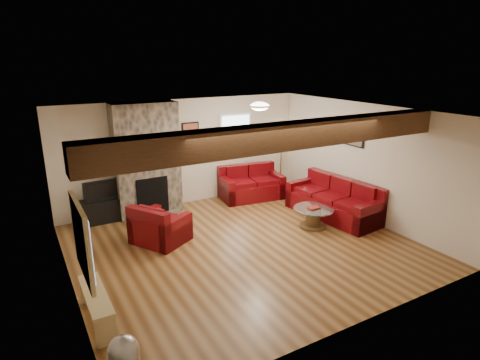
{
  "coord_description": "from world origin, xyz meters",
  "views": [
    {
      "loc": [
        -3.45,
        -5.92,
        3.41
      ],
      "look_at": [
        0.16,
        0.4,
        1.17
      ],
      "focal_mm": 30.0,
      "sensor_mm": 36.0,
      "label": 1
    }
  ],
  "objects_px": {
    "loveseat": "(251,183)",
    "television": "(102,189)",
    "tv_cabinet": "(104,210)",
    "coffee_table": "(313,217)",
    "armchair_red": "(160,223)",
    "sofa_three": "(334,199)",
    "floor_lamp": "(282,137)"
  },
  "relations": [
    {
      "from": "loveseat",
      "to": "television",
      "type": "xyz_separation_m",
      "value": [
        -3.54,
        0.3,
        0.32
      ]
    },
    {
      "from": "sofa_three",
      "to": "television",
      "type": "height_order",
      "value": "television"
    },
    {
      "from": "tv_cabinet",
      "to": "coffee_table",
      "type": "bearing_deg",
      "value": -33.66
    },
    {
      "from": "loveseat",
      "to": "floor_lamp",
      "type": "xyz_separation_m",
      "value": [
        1.12,
        0.32,
        0.99
      ]
    },
    {
      "from": "sofa_three",
      "to": "armchair_red",
      "type": "bearing_deg",
      "value": -106.21
    },
    {
      "from": "tv_cabinet",
      "to": "television",
      "type": "xyz_separation_m",
      "value": [
        0.0,
        0.0,
        0.47
      ]
    },
    {
      "from": "sofa_three",
      "to": "tv_cabinet",
      "type": "bearing_deg",
      "value": -122.54
    },
    {
      "from": "sofa_three",
      "to": "coffee_table",
      "type": "relative_size",
      "value": 2.56
    },
    {
      "from": "coffee_table",
      "to": "tv_cabinet",
      "type": "distance_m",
      "value": 4.48
    },
    {
      "from": "armchair_red",
      "to": "television",
      "type": "distance_m",
      "value": 1.76
    },
    {
      "from": "loveseat",
      "to": "coffee_table",
      "type": "height_order",
      "value": "loveseat"
    },
    {
      "from": "floor_lamp",
      "to": "television",
      "type": "bearing_deg",
      "value": -179.75
    },
    {
      "from": "sofa_three",
      "to": "loveseat",
      "type": "xyz_separation_m",
      "value": [
        -0.95,
        1.94,
        -0.01
      ]
    },
    {
      "from": "coffee_table",
      "to": "floor_lamp",
      "type": "relative_size",
      "value": 0.51
    },
    {
      "from": "loveseat",
      "to": "armchair_red",
      "type": "height_order",
      "value": "loveseat"
    },
    {
      "from": "coffee_table",
      "to": "floor_lamp",
      "type": "bearing_deg",
      "value": 69.63
    },
    {
      "from": "coffee_table",
      "to": "television",
      "type": "xyz_separation_m",
      "value": [
        -3.73,
        2.48,
        0.51
      ]
    },
    {
      "from": "coffee_table",
      "to": "tv_cabinet",
      "type": "height_order",
      "value": "tv_cabinet"
    },
    {
      "from": "coffee_table",
      "to": "tv_cabinet",
      "type": "relative_size",
      "value": 0.85
    },
    {
      "from": "armchair_red",
      "to": "floor_lamp",
      "type": "distance_m",
      "value": 4.35
    },
    {
      "from": "loveseat",
      "to": "sofa_three",
      "type": "bearing_deg",
      "value": -56.16
    },
    {
      "from": "sofa_three",
      "to": "tv_cabinet",
      "type": "relative_size",
      "value": 2.18
    },
    {
      "from": "armchair_red",
      "to": "coffee_table",
      "type": "relative_size",
      "value": 1.11
    },
    {
      "from": "sofa_three",
      "to": "armchair_red",
      "type": "distance_m",
      "value": 3.82
    },
    {
      "from": "tv_cabinet",
      "to": "television",
      "type": "distance_m",
      "value": 0.47
    },
    {
      "from": "sofa_three",
      "to": "floor_lamp",
      "type": "height_order",
      "value": "floor_lamp"
    },
    {
      "from": "armchair_red",
      "to": "floor_lamp",
      "type": "xyz_separation_m",
      "value": [
        3.92,
        1.58,
        1.02
      ]
    },
    {
      "from": "sofa_three",
      "to": "armchair_red",
      "type": "relative_size",
      "value": 2.3
    },
    {
      "from": "television",
      "to": "loveseat",
      "type": "bearing_deg",
      "value": -4.85
    },
    {
      "from": "loveseat",
      "to": "television",
      "type": "bearing_deg",
      "value": -177.06
    },
    {
      "from": "tv_cabinet",
      "to": "television",
      "type": "bearing_deg",
      "value": 0.0
    },
    {
      "from": "tv_cabinet",
      "to": "sofa_three",
      "type": "bearing_deg",
      "value": -26.56
    }
  ]
}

